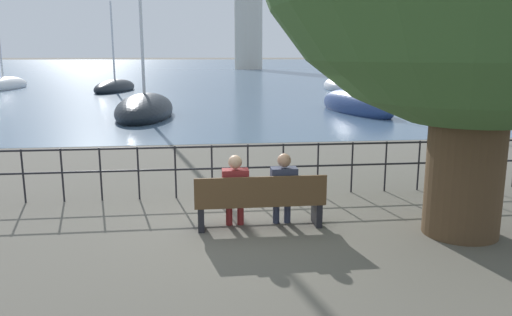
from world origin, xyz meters
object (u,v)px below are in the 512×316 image
(park_bench, at_px, (260,202))
(sailboat_3, at_px, (410,79))
(seated_person_left, at_px, (235,188))
(sailboat_2, at_px, (339,85))
(sailboat_1, at_px, (115,88))
(sailboat_0, at_px, (145,109))
(sailboat_5, at_px, (356,105))
(seated_person_right, at_px, (284,186))
(sailboat_4, at_px, (4,85))

(park_bench, xyz_separation_m, sailboat_3, (21.06, 42.32, -0.11))
(seated_person_left, bearing_deg, park_bench, -11.40)
(park_bench, height_order, sailboat_2, sailboat_2)
(park_bench, distance_m, sailboat_1, 33.10)
(sailboat_0, xyz_separation_m, sailboat_5, (10.13, 0.55, 0.03))
(park_bench, height_order, seated_person_left, seated_person_left)
(sailboat_3, bearing_deg, sailboat_1, 179.75)
(park_bench, relative_size, sailboat_2, 0.26)
(sailboat_1, bearing_deg, seated_person_left, -66.33)
(seated_person_right, distance_m, sailboat_2, 34.56)
(sailboat_2, bearing_deg, seated_person_right, -98.61)
(seated_person_right, bearing_deg, park_bench, -168.65)
(seated_person_right, bearing_deg, seated_person_left, 179.97)
(seated_person_right, xyz_separation_m, sailboat_0, (-3.74, 15.43, -0.32))
(sailboat_4, bearing_deg, sailboat_1, -15.61)
(sailboat_5, bearing_deg, seated_person_right, -121.80)
(park_bench, bearing_deg, seated_person_left, 168.60)
(seated_person_left, relative_size, sailboat_5, 0.11)
(seated_person_left, bearing_deg, sailboat_4, 114.59)
(sailboat_1, relative_size, sailboat_3, 0.61)
(seated_person_left, bearing_deg, sailboat_3, 63.07)
(sailboat_3, distance_m, sailboat_4, 38.31)
(seated_person_right, height_order, sailboat_0, sailboat_0)
(sailboat_0, relative_size, sailboat_2, 1.57)
(seated_person_left, xyz_separation_m, sailboat_4, (-16.26, 35.54, -0.33))
(sailboat_0, distance_m, sailboat_4, 24.12)
(sailboat_1, distance_m, sailboat_4, 9.99)
(sailboat_5, bearing_deg, sailboat_3, 51.50)
(seated_person_right, bearing_deg, sailboat_3, 63.94)
(park_bench, distance_m, seated_person_right, 0.47)
(seated_person_right, xyz_separation_m, sailboat_1, (-7.64, 32.22, -0.39))
(park_bench, height_order, sailboat_5, sailboat_5)
(sailboat_1, bearing_deg, sailboat_4, 172.28)
(sailboat_3, xyz_separation_m, sailboat_4, (-37.72, -6.71, 0.02))
(seated_person_left, distance_m, sailboat_1, 32.94)
(sailboat_0, bearing_deg, park_bench, -74.91)
(sailboat_1, bearing_deg, park_bench, -65.69)
(sailboat_3, bearing_deg, sailboat_5, -138.27)
(sailboat_2, distance_m, sailboat_4, 27.61)
(sailboat_2, relative_size, sailboat_4, 0.67)
(park_bench, xyz_separation_m, sailboat_5, (6.79, 16.05, -0.06))
(park_bench, relative_size, sailboat_4, 0.17)
(sailboat_4, bearing_deg, seated_person_right, -60.57)
(sailboat_0, xyz_separation_m, sailboat_3, (24.40, 26.81, -0.03))
(seated_person_right, relative_size, sailboat_3, 0.11)
(sailboat_3, bearing_deg, sailboat_4, 170.32)
(seated_person_right, relative_size, sailboat_2, 0.15)
(park_bench, relative_size, sailboat_5, 0.19)
(park_bench, height_order, sailboat_3, sailboat_3)
(park_bench, relative_size, sailboat_1, 0.30)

